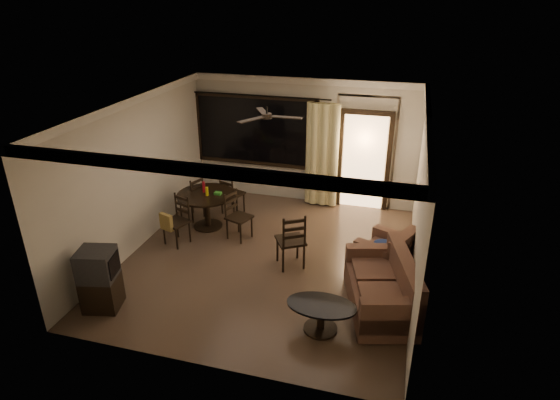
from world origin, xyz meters
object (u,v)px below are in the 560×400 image
(dining_table, at_px, (207,201))
(sofa, at_px, (384,290))
(dining_chair_south, at_px, (176,229))
(coffee_table, at_px, (321,313))
(armchair, at_px, (388,256))
(side_chair, at_px, (291,250))
(dining_chair_north, at_px, (232,201))
(tv_cabinet, at_px, (100,279))
(dining_chair_west, at_px, (193,206))
(dining_chair_east, at_px, (239,225))

(dining_table, distance_m, sofa, 4.11)
(dining_chair_south, xyz_separation_m, coffee_table, (3.14, -1.73, -0.01))
(sofa, distance_m, coffee_table, 1.11)
(armchair, bearing_deg, dining_table, -167.52)
(sofa, height_order, side_chair, side_chair)
(dining_chair_north, xyz_separation_m, tv_cabinet, (-0.74, -3.65, 0.22))
(dining_table, height_order, dining_chair_west, dining_table)
(dining_chair_east, distance_m, coffee_table, 3.06)
(dining_chair_south, bearing_deg, tv_cabinet, -75.35)
(dining_table, bearing_deg, side_chair, -26.22)
(dining_chair_north, height_order, sofa, dining_chair_north)
(tv_cabinet, xyz_separation_m, sofa, (4.16, 1.10, -0.15))
(side_chair, bearing_deg, dining_chair_north, -75.51)
(tv_cabinet, distance_m, coffee_table, 3.36)
(dining_chair_east, xyz_separation_m, side_chair, (1.23, -0.71, 0.03))
(armchair, bearing_deg, dining_chair_west, -169.93)
(dining_chair_west, height_order, dining_chair_east, same)
(dining_chair_east, relative_size, dining_chair_north, 1.00)
(dining_chair_east, distance_m, armchair, 2.92)
(dining_chair_west, bearing_deg, dining_chair_north, 141.82)
(dining_chair_east, xyz_separation_m, dining_chair_south, (-1.08, -0.52, 0.02))
(dining_table, distance_m, dining_chair_south, 0.90)
(dining_chair_south, bearing_deg, dining_chair_east, 45.70)
(tv_cabinet, height_order, sofa, tv_cabinet)
(sofa, bearing_deg, side_chair, 138.60)
(dining_chair_west, bearing_deg, side_chair, 82.54)
(dining_table, relative_size, sofa, 0.65)
(armchair, bearing_deg, side_chair, -148.09)
(dining_table, height_order, dining_chair_south, dining_table)
(dining_chair_south, xyz_separation_m, armchair, (3.96, 0.04, 0.03))
(coffee_table, distance_m, side_chair, 1.76)
(side_chair, bearing_deg, dining_chair_south, -35.36)
(dining_chair_south, relative_size, tv_cabinet, 0.95)
(side_chair, bearing_deg, dining_chair_east, -60.81)
(dining_chair_north, xyz_separation_m, armchair, (3.40, -1.51, 0.06))
(dining_chair_west, bearing_deg, armchair, 95.42)
(sofa, bearing_deg, tv_cabinet, 179.50)
(tv_cabinet, height_order, armchair, tv_cabinet)
(dining_chair_west, distance_m, dining_chair_east, 1.37)
(dining_chair_west, xyz_separation_m, dining_chair_east, (1.25, -0.56, 0.00))
(dining_chair_west, distance_m, dining_chair_south, 1.10)
(tv_cabinet, bearing_deg, dining_chair_north, 65.55)
(dining_chair_south, bearing_deg, coffee_table, -9.15)
(dining_chair_west, bearing_deg, tv_cabinet, 19.53)
(dining_chair_south, relative_size, dining_chair_north, 1.00)
(dining_chair_south, xyz_separation_m, dining_chair_north, (0.55, 1.55, -0.02))
(side_chair, bearing_deg, dining_table, -57.02)
(dining_table, bearing_deg, dining_chair_west, 148.91)
(dining_chair_west, relative_size, sofa, 0.52)
(armchair, bearing_deg, coffee_table, -90.41)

